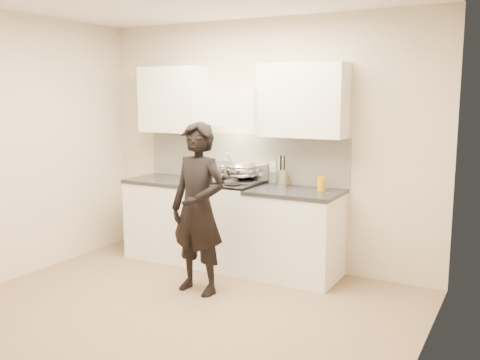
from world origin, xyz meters
name	(u,v)px	position (x,y,z in m)	size (l,w,h in m)	color
ground_plane	(173,315)	(0.00, 0.00, 0.00)	(4.00, 4.00, 0.00)	#876B4C
room_shell	(189,127)	(-0.06, 0.37, 1.60)	(4.04, 3.54, 2.70)	beige
stove	(225,223)	(-0.30, 1.42, 0.47)	(0.76, 0.65, 0.96)	white
counter_right	(295,234)	(0.53, 1.43, 0.46)	(0.92, 0.67, 0.92)	white
counter_left	(168,217)	(-1.08, 1.43, 0.46)	(0.82, 0.67, 0.92)	white
wok	(243,170)	(-0.16, 1.57, 1.07)	(0.40, 0.49, 0.32)	#BCBDC0
stock_pot	(212,173)	(-0.41, 1.33, 1.05)	(0.37, 0.27, 0.17)	#BCBDC0
utensil_crock	(282,177)	(0.30, 1.59, 1.02)	(0.12, 0.12, 0.33)	#B3B3B3
spice_jar	(287,181)	(0.33, 1.66, 0.97)	(0.04, 0.04, 0.10)	orange
oil_glass	(322,184)	(0.77, 1.52, 0.99)	(0.08, 0.08, 0.15)	#CC9507
person	(198,209)	(-0.12, 0.60, 0.82)	(0.60, 0.39, 1.63)	black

